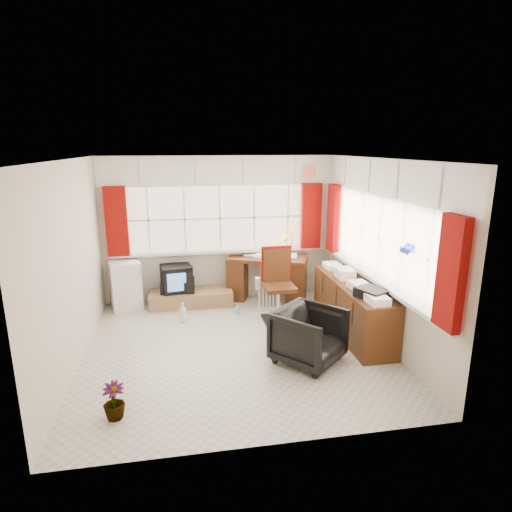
{
  "coord_description": "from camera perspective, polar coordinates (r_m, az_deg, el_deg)",
  "views": [
    {
      "loc": [
        -0.67,
        -5.28,
        2.66
      ],
      "look_at": [
        0.37,
        0.55,
        1.13
      ],
      "focal_mm": 30.0,
      "sensor_mm": 36.0,
      "label": 1
    }
  ],
  "objects": [
    {
      "name": "spray_bottle_b",
      "position": [
        6.99,
        -2.47,
        -7.11
      ],
      "size": [
        0.11,
        0.11,
        0.17
      ],
      "primitive_type": "imported",
      "rotation": [
        0.0,
        0.0,
        -0.74
      ],
      "color": "#88CBC8",
      "rests_on": "ground"
    },
    {
      "name": "room_walls",
      "position": [
        5.45,
        -2.84,
        2.21
      ],
      "size": [
        4.0,
        4.0,
        4.0
      ],
      "color": "beige",
      "rests_on": "ground"
    },
    {
      "name": "mini_fridge",
      "position": [
        7.49,
        -16.99,
        -3.67
      ],
      "size": [
        0.58,
        0.58,
        0.81
      ],
      "color": "white",
      "rests_on": "ground"
    },
    {
      "name": "office_chair",
      "position": [
        5.48,
        7.06,
        -10.54
      ],
      "size": [
        1.07,
        1.08,
        0.7
      ],
      "primitive_type": "imported",
      "rotation": [
        0.0,
        0.0,
        0.73
      ],
      "color": "black",
      "rests_on": "ground"
    },
    {
      "name": "file_tray",
      "position": [
        5.72,
        15.19,
        -4.84
      ],
      "size": [
        0.43,
        0.47,
        0.13
      ],
      "primitive_type": "cube",
      "rotation": [
        0.0,
        0.0,
        0.43
      ],
      "color": "black",
      "rests_on": "credenza"
    },
    {
      "name": "spray_bottle_a",
      "position": [
        6.77,
        -9.71,
        -7.43
      ],
      "size": [
        0.14,
        0.14,
        0.31
      ],
      "primitive_type": "imported",
      "rotation": [
        0.0,
        0.0,
        0.23
      ],
      "color": "silver",
      "rests_on": "ground"
    },
    {
      "name": "desk",
      "position": [
        7.57,
        1.55,
        -2.58
      ],
      "size": [
        1.5,
        1.11,
        0.82
      ],
      "color": "#562B14",
      "rests_on": "ground"
    },
    {
      "name": "hifi_stack",
      "position": [
        7.36,
        -10.42,
        -3.24
      ],
      "size": [
        0.58,
        0.38,
        0.4
      ],
      "color": "black",
      "rests_on": "tv_bench"
    },
    {
      "name": "radiator",
      "position": [
        7.11,
        1.82,
        -5.48
      ],
      "size": [
        0.39,
        0.2,
        0.56
      ],
      "color": "white",
      "rests_on": "ground"
    },
    {
      "name": "overhead_cabinets",
      "position": [
        6.49,
        4.71,
        10.85
      ],
      "size": [
        3.98,
        3.98,
        0.48
      ],
      "color": "white",
      "rests_on": "room_walls"
    },
    {
      "name": "crt_tv",
      "position": [
        7.39,
        -10.56,
        -2.94
      ],
      "size": [
        0.56,
        0.53,
        0.45
      ],
      "color": "black",
      "rests_on": "tv_bench"
    },
    {
      "name": "credenza",
      "position": [
        6.4,
        12.7,
        -6.61
      ],
      "size": [
        0.5,
        2.0,
        0.85
      ],
      "color": "#562B14",
      "rests_on": "ground"
    },
    {
      "name": "tv_bench",
      "position": [
        7.45,
        -8.64,
        -5.55
      ],
      "size": [
        1.4,
        0.5,
        0.25
      ],
      "primitive_type": "cube",
      "color": "#96734B",
      "rests_on": "ground"
    },
    {
      "name": "window_right",
      "position": [
        6.14,
        15.55,
        -2.25
      ],
      "size": [
        0.12,
        3.7,
        3.6
      ],
      "color": "beige",
      "rests_on": "room_walls"
    },
    {
      "name": "window_back",
      "position": [
        7.46,
        -4.71,
        1.18
      ],
      "size": [
        3.7,
        0.12,
        3.6
      ],
      "color": "beige",
      "rests_on": "room_walls"
    },
    {
      "name": "flower_vase",
      "position": [
        4.71,
        -18.44,
        -17.88
      ],
      "size": [
        0.24,
        0.24,
        0.39
      ],
      "primitive_type": "imported",
      "rotation": [
        0.0,
        0.0,
        0.12
      ],
      "color": "black",
      "rests_on": "ground"
    },
    {
      "name": "curtains",
      "position": [
        6.52,
        4.22,
        3.83
      ],
      "size": [
        3.83,
        3.83,
        1.15
      ],
      "color": "#8E0709",
      "rests_on": "room_walls"
    },
    {
      "name": "ground",
      "position": [
        5.95,
        -2.65,
        -12.05
      ],
      "size": [
        4.0,
        4.0,
        0.0
      ],
      "primitive_type": "plane",
      "color": "beige",
      "rests_on": "ground"
    },
    {
      "name": "task_chair",
      "position": [
        6.67,
        2.89,
        -3.42
      ],
      "size": [
        0.48,
        0.51,
        1.15
      ],
      "color": "black",
      "rests_on": "ground"
    },
    {
      "name": "desk_lamp",
      "position": [
        7.5,
        4.78,
        2.53
      ],
      "size": [
        0.2,
        0.19,
        0.47
      ],
      "color": "yellow",
      "rests_on": "desk"
    }
  ]
}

